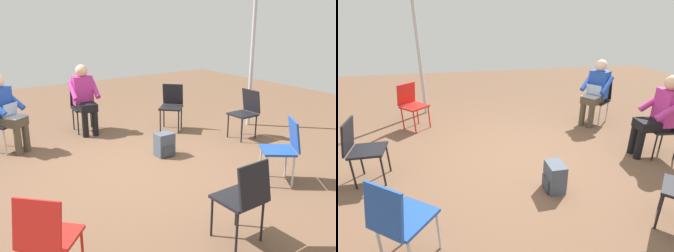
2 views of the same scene
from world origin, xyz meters
The scene contains 10 objects.
ground_plane centered at (0.00, 0.00, 0.00)m, with size 14.00×14.00×0.00m, color brown.
chair_northeast centered at (1.92, 1.36, 0.50)m, with size 0.58×0.57×0.85m.
chair_west centered at (-2.07, -0.02, 0.50)m, with size 0.44×0.41×0.85m.
chair_northwest centered at (-1.68, 1.70, 0.50)m, with size 0.58×0.58×0.85m.
chair_southwest centered at (-1.40, -1.42, 0.50)m, with size 0.57×0.58×0.85m.
chair_east centered at (2.19, -0.15, 0.50)m, with size 0.48×0.44×0.85m.
person_with_laptop centered at (1.78, 1.26, 0.69)m, with size 0.64×0.63×1.24m.
person_in_magenta centered at (2.02, -0.14, 0.69)m, with size 0.55×0.53×1.24m.
backpack_near_laptop_user centered at (0.24, -0.67, 0.16)m, with size 0.25×0.28×0.36m.
tent_pole_far centered at (-1.53, 2.53, 1.23)m, with size 0.07×0.07×2.45m, color #B2B2B7.
Camera 2 is at (-0.87, -3.20, 1.99)m, focal length 28.00 mm.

